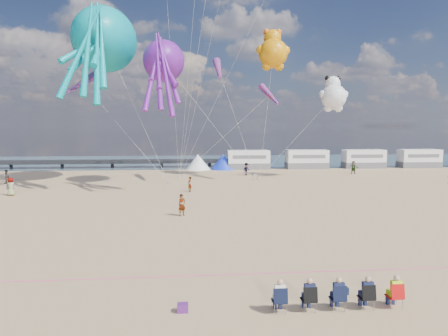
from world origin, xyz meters
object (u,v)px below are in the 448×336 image
kite_teddy_orange (273,54)px  windsock_left (83,83)px  motorhome_0 (248,160)px  motorhome_2 (364,159)px  beachgoer_1 (7,177)px  kite_panda (334,97)px  beachgoer_2 (246,169)px  motorhome_3 (419,158)px  windsock_mid (218,69)px  windsock_right (269,95)px  cooler_navy (343,291)px  beachgoer_6 (11,187)px  sandbag_b (256,180)px  tent_white (198,162)px  sandbag_a (169,184)px  kite_octopus_teal (105,40)px  cooler_purple (183,308)px  sandbag_e (179,178)px  beachgoer_4 (353,167)px  sandbag_d (255,175)px  sandbag_c (260,178)px  tent_blue (223,162)px  beachgoer_5 (190,184)px  kite_octopus_purple (164,61)px  standing_person (182,205)px  spectator_row (337,293)px  motorhome_1 (307,159)px

kite_teddy_orange → windsock_left: size_ratio=0.79×
motorhome_0 → motorhome_2: size_ratio=1.00×
beachgoer_1 → kite_panda: kite_panda is taller
beachgoer_2 → kite_teddy_orange: bearing=-92.5°
motorhome_3 → kite_teddy_orange: (-27.21, -11.96, 14.41)m
windsock_mid → windsock_right: windsock_mid is taller
cooler_navy → beachgoer_2: bearing=87.6°
beachgoer_6 → sandbag_b: 27.02m
tent_white → sandbag_a: (-3.77, -15.99, -1.09)m
sandbag_a → kite_octopus_teal: kite_octopus_teal is taller
windsock_mid → motorhome_3: bearing=24.2°
cooler_purple → sandbag_e: size_ratio=0.80×
motorhome_0 → beachgoer_4: (14.05, -7.71, -0.58)m
motorhome_3 → sandbag_d: (-28.79, -8.25, -1.39)m
motorhome_3 → sandbag_c: (-28.71, -11.67, -1.39)m
motorhome_0 → sandbag_a: motorhome_0 is taller
beachgoer_1 → windsock_right: bearing=18.1°
tent_blue → kite_teddy_orange: kite_teddy_orange is taller
kite_octopus_teal → beachgoer_2: bearing=40.5°
motorhome_3 → sandbag_b: motorhome_3 is taller
tent_blue → cooler_purple: (-5.60, -48.50, -1.04)m
tent_blue → beachgoer_5: size_ratio=2.51×
beachgoer_6 → kite_octopus_purple: size_ratio=0.16×
tent_blue → windsock_mid: windsock_mid is taller
cooler_navy → kite_teddy_orange: size_ratio=0.06×
cooler_purple → windsock_left: windsock_left is taller
cooler_purple → kite_octopus_teal: kite_octopus_teal is taller
cooler_purple → windsock_mid: windsock_mid is taller
motorhome_2 → sandbag_e: (-29.68, -10.58, -1.39)m
motorhome_3 → windsock_right: windsock_right is taller
cooler_navy → standing_person: (-6.79, 14.90, 0.69)m
cooler_navy → beachgoer_5: 26.78m
motorhome_2 → beachgoer_1: size_ratio=3.97×
kite_octopus_purple → motorhome_2: bearing=10.9°
sandbag_e → sandbag_d: bearing=12.6°
motorhome_3 → beachgoer_2: 31.02m
spectator_row → beachgoer_6: 35.13m
beachgoer_5 → sandbag_c: bearing=156.8°
windsock_mid → sandbag_c: bearing=35.1°
motorhome_1 → standing_person: bearing=-120.8°
sandbag_d → sandbag_e: 10.65m
spectator_row → kite_panda: kite_panda is taller
sandbag_d → windsock_mid: (-5.63, -7.47, 13.30)m
spectator_row → motorhome_2: bearing=64.9°
beachgoer_4 → sandbag_a: size_ratio=3.69×
beachgoer_1 → sandbag_e: 20.50m
tent_white → sandbag_c: tent_white is taller
spectator_row → kite_panda: (12.96, 36.33, 9.85)m
sandbag_b → kite_panda: 14.64m
beachgoer_5 → sandbag_e: bearing=-153.1°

